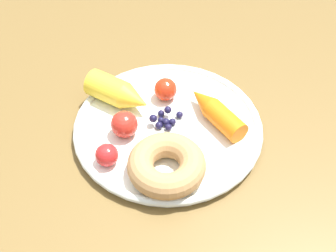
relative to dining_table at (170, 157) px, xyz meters
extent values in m
cube|color=brown|center=(0.00, 0.00, 0.06)|extent=(1.21, 0.94, 0.03)
cube|color=brown|center=(-0.54, 0.41, -0.30)|extent=(0.05, 0.05, 0.70)
cylinder|color=white|center=(0.01, -0.01, 0.08)|extent=(0.27, 0.27, 0.01)
torus|color=silver|center=(0.01, -0.01, 0.09)|extent=(0.28, 0.28, 0.01)
cylinder|color=orange|center=(0.05, 0.07, 0.11)|extent=(0.07, 0.05, 0.03)
cone|color=orange|center=(-0.01, 0.06, 0.11)|extent=(0.05, 0.04, 0.03)
cylinder|color=yellow|center=(-0.08, -0.07, 0.11)|extent=(0.07, 0.07, 0.04)
cone|color=yellow|center=(-0.04, -0.04, 0.11)|extent=(0.06, 0.06, 0.04)
torus|color=tan|center=(0.09, -0.04, 0.11)|extent=(0.14, 0.14, 0.04)
sphere|color=#191638|center=(0.02, -0.01, 0.09)|extent=(0.01, 0.01, 0.01)
sphere|color=#191638|center=(0.01, -0.01, 0.09)|extent=(0.01, 0.01, 0.01)
sphere|color=#191638|center=(-0.01, -0.01, 0.09)|extent=(0.01, 0.01, 0.01)
sphere|color=#191638|center=(0.00, 0.02, 0.09)|extent=(0.01, 0.01, 0.01)
sphere|color=#191638|center=(0.01, 0.00, 0.09)|extent=(0.01, 0.01, 0.01)
sphere|color=#191638|center=(0.01, -0.02, 0.09)|extent=(0.01, 0.01, 0.01)
sphere|color=#191638|center=(0.00, -0.01, 0.09)|extent=(0.01, 0.01, 0.01)
sphere|color=#191638|center=(-0.01, 0.00, 0.10)|extent=(0.01, 0.01, 0.01)
sphere|color=#191638|center=(0.00, -0.03, 0.10)|extent=(0.01, 0.01, 0.01)
sphere|color=red|center=(0.00, -0.07, 0.11)|extent=(0.04, 0.04, 0.04)
sphere|color=red|center=(0.04, -0.11, 0.11)|extent=(0.03, 0.03, 0.03)
sphere|color=red|center=(-0.05, 0.01, 0.11)|extent=(0.04, 0.04, 0.04)
camera|label=1|loc=(0.43, -0.18, 0.58)|focal=47.99mm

